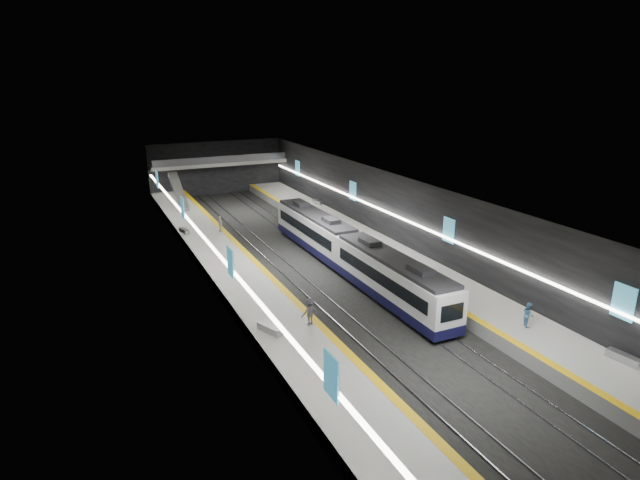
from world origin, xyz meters
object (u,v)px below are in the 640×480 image
train (349,250)px  passenger_left_b (310,312)px  bench_right_near (624,358)px  passenger_left_a (220,224)px  escalator (178,191)px  passenger_right_a (429,278)px  passenger_right_b (528,315)px  bench_left_near (270,329)px  bench_right_far (318,202)px  bench_left_far (184,231)px

train → passenger_left_b: bearing=-129.7°
bench_right_near → passenger_left_a: passenger_left_a is taller
escalator → passenger_right_a: size_ratio=4.97×
train → passenger_right_b: size_ratio=17.10×
escalator → bench_left_near: (-1.32, -39.24, -1.65)m
escalator → passenger_right_a: escalator is taller
train → bench_right_near: 23.82m
passenger_left_b → passenger_right_b: bearing=146.8°
passenger_right_a → passenger_left_b: 11.80m
bench_left_near → bench_right_far: 37.07m
bench_right_near → passenger_left_a: bearing=104.5°
passenger_right_a → passenger_left_a: (-11.41, 22.93, 0.07)m
train → passenger_left_b: 13.15m
passenger_left_b → passenger_right_a: bearing=-177.0°
train → bench_left_near: 15.16m
escalator → bench_right_near: bearing=-71.9°
bench_left_near → passenger_right_b: (16.54, -6.66, 0.63)m
passenger_right_a → passenger_left_a: size_ratio=0.92×
train → passenger_left_a: train is taller
train → passenger_right_a: train is taller
train → passenger_right_a: (3.21, -8.00, -0.39)m
passenger_right_a → passenger_left_a: passenger_left_a is taller
escalator → bench_left_near: bearing=-91.9°
escalator → passenger_left_a: bearing=-82.8°
passenger_left_a → passenger_left_b: bearing=-7.6°
bench_right_far → passenger_right_b: size_ratio=1.05×
bench_right_far → passenger_left_a: passenger_left_a is taller
bench_left_far → passenger_left_b: size_ratio=0.94×
bench_left_far → bench_right_far: 19.89m
bench_right_near → passenger_left_a: 40.63m
passenger_right_b → passenger_left_b: bearing=87.7°
passenger_right_a → passenger_left_b: size_ratio=0.82×
bench_right_far → passenger_right_a: size_ratio=1.14×
bench_left_near → bench_right_far: bench_left_near is taller
bench_right_near → bench_right_far: bearing=82.5°
bench_right_far → passenger_left_a: bearing=-164.1°
escalator → passenger_right_b: escalator is taller
train → bench_left_near: train is taller
train → bench_left_far: train is taller
train → passenger_left_a: size_ratio=17.13×
bench_left_far → passenger_right_b: 37.00m
bench_left_far → passenger_left_a: (3.73, -1.15, 0.65)m
train → escalator: size_ratio=3.76×
bench_right_near → passenger_right_a: (-3.79, 14.75, 0.55)m
passenger_right_b → bench_right_far: bearing=20.9°
train → bench_right_far: train is taller
escalator → bench_right_far: size_ratio=4.35×
escalator → passenger_left_b: 39.36m
escalator → passenger_right_b: bearing=-71.7°
bench_right_far → passenger_left_a: 16.86m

